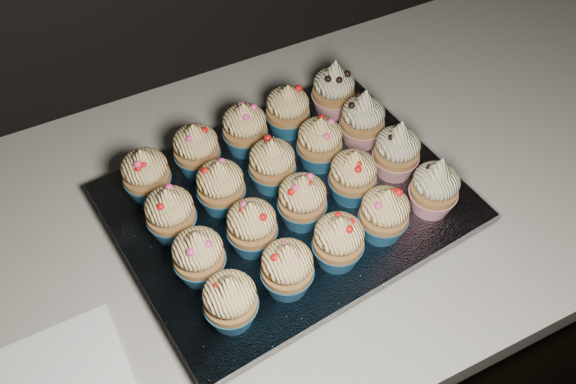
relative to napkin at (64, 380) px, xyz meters
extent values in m
cube|color=black|center=(0.46, 0.13, -0.47)|extent=(2.40, 0.60, 0.86)
cube|color=beige|center=(0.46, 0.13, -0.02)|extent=(2.44, 0.64, 0.04)
cube|color=white|center=(0.00, 0.00, 0.00)|extent=(0.15, 0.15, 0.00)
cube|color=black|center=(0.33, 0.10, 0.01)|extent=(0.44, 0.35, 0.02)
cube|color=silver|center=(0.33, 0.10, 0.03)|extent=(0.47, 0.39, 0.01)
cone|color=#1B5881|center=(0.20, -0.03, 0.05)|extent=(0.06, 0.06, 0.03)
ellipsoid|color=#FFD180|center=(0.20, -0.03, 0.09)|extent=(0.06, 0.06, 0.04)
cone|color=#FFD180|center=(0.20, -0.03, 0.11)|extent=(0.03, 0.03, 0.02)
cone|color=#1B5881|center=(0.27, -0.02, 0.05)|extent=(0.06, 0.06, 0.03)
ellipsoid|color=#FFD180|center=(0.27, -0.02, 0.09)|extent=(0.06, 0.06, 0.04)
cone|color=#FFD180|center=(0.27, -0.02, 0.11)|extent=(0.03, 0.03, 0.02)
cone|color=#1B5881|center=(0.35, -0.01, 0.05)|extent=(0.06, 0.06, 0.03)
ellipsoid|color=#FFD180|center=(0.35, -0.01, 0.09)|extent=(0.06, 0.06, 0.04)
cone|color=#FFD180|center=(0.35, -0.01, 0.11)|extent=(0.03, 0.03, 0.02)
cone|color=#1B5881|center=(0.42, 0.00, 0.05)|extent=(0.06, 0.06, 0.03)
ellipsoid|color=#FFD180|center=(0.42, 0.00, 0.09)|extent=(0.06, 0.06, 0.04)
cone|color=#FFD180|center=(0.42, 0.00, 0.11)|extent=(0.03, 0.03, 0.02)
cone|color=#A6172B|center=(0.50, 0.00, 0.05)|extent=(0.06, 0.06, 0.03)
ellipsoid|color=beige|center=(0.50, 0.00, 0.09)|extent=(0.06, 0.06, 0.04)
cone|color=beige|center=(0.50, 0.00, 0.11)|extent=(0.03, 0.03, 0.03)
cone|color=#1B5881|center=(0.19, 0.04, 0.05)|extent=(0.06, 0.06, 0.03)
ellipsoid|color=#FFD180|center=(0.19, 0.04, 0.09)|extent=(0.06, 0.06, 0.04)
cone|color=#FFD180|center=(0.19, 0.04, 0.11)|extent=(0.03, 0.03, 0.02)
cone|color=#1B5881|center=(0.26, 0.05, 0.05)|extent=(0.06, 0.06, 0.03)
ellipsoid|color=#FFD180|center=(0.26, 0.05, 0.09)|extent=(0.06, 0.06, 0.04)
cone|color=#FFD180|center=(0.26, 0.05, 0.11)|extent=(0.03, 0.03, 0.02)
cone|color=#1B5881|center=(0.34, 0.06, 0.05)|extent=(0.06, 0.06, 0.03)
ellipsoid|color=#FFD180|center=(0.34, 0.06, 0.09)|extent=(0.06, 0.06, 0.04)
cone|color=#FFD180|center=(0.34, 0.06, 0.11)|extent=(0.03, 0.03, 0.02)
cone|color=#1B5881|center=(0.41, 0.07, 0.05)|extent=(0.06, 0.06, 0.03)
ellipsoid|color=#FFD180|center=(0.41, 0.07, 0.09)|extent=(0.06, 0.06, 0.04)
cone|color=#FFD180|center=(0.41, 0.07, 0.11)|extent=(0.03, 0.03, 0.02)
cone|color=#A6172B|center=(0.49, 0.08, 0.05)|extent=(0.06, 0.06, 0.03)
ellipsoid|color=beige|center=(0.49, 0.08, 0.09)|extent=(0.06, 0.06, 0.04)
cone|color=beige|center=(0.49, 0.08, 0.11)|extent=(0.03, 0.03, 0.03)
cone|color=#1B5881|center=(0.18, 0.12, 0.05)|extent=(0.06, 0.06, 0.03)
ellipsoid|color=#FFD180|center=(0.18, 0.12, 0.09)|extent=(0.06, 0.06, 0.04)
cone|color=#FFD180|center=(0.18, 0.12, 0.11)|extent=(0.03, 0.03, 0.02)
cone|color=#1B5881|center=(0.25, 0.13, 0.05)|extent=(0.06, 0.06, 0.03)
ellipsoid|color=#FFD180|center=(0.25, 0.13, 0.09)|extent=(0.06, 0.06, 0.04)
cone|color=#FFD180|center=(0.25, 0.13, 0.11)|extent=(0.03, 0.03, 0.02)
cone|color=#1B5881|center=(0.33, 0.13, 0.05)|extent=(0.06, 0.06, 0.03)
ellipsoid|color=#FFD180|center=(0.33, 0.13, 0.09)|extent=(0.06, 0.06, 0.04)
cone|color=#FFD180|center=(0.33, 0.13, 0.11)|extent=(0.03, 0.03, 0.02)
cone|color=#1B5881|center=(0.40, 0.14, 0.05)|extent=(0.06, 0.06, 0.03)
ellipsoid|color=#FFD180|center=(0.40, 0.14, 0.09)|extent=(0.06, 0.06, 0.04)
cone|color=#FFD180|center=(0.40, 0.14, 0.11)|extent=(0.03, 0.03, 0.02)
cone|color=#A6172B|center=(0.48, 0.15, 0.05)|extent=(0.06, 0.06, 0.03)
ellipsoid|color=beige|center=(0.48, 0.15, 0.09)|extent=(0.06, 0.06, 0.04)
cone|color=beige|center=(0.48, 0.15, 0.11)|extent=(0.03, 0.03, 0.03)
cone|color=#1B5881|center=(0.17, 0.19, 0.05)|extent=(0.06, 0.06, 0.03)
ellipsoid|color=#FFD180|center=(0.17, 0.19, 0.09)|extent=(0.06, 0.06, 0.04)
cone|color=#FFD180|center=(0.17, 0.19, 0.11)|extent=(0.03, 0.03, 0.02)
cone|color=#1B5881|center=(0.25, 0.20, 0.05)|extent=(0.06, 0.06, 0.03)
ellipsoid|color=#FFD180|center=(0.25, 0.20, 0.09)|extent=(0.06, 0.06, 0.04)
cone|color=#FFD180|center=(0.25, 0.20, 0.11)|extent=(0.03, 0.03, 0.02)
cone|color=#1B5881|center=(0.32, 0.21, 0.05)|extent=(0.06, 0.06, 0.03)
ellipsoid|color=#FFD180|center=(0.32, 0.21, 0.09)|extent=(0.06, 0.06, 0.04)
cone|color=#FFD180|center=(0.32, 0.21, 0.11)|extent=(0.03, 0.03, 0.02)
cone|color=#1B5881|center=(0.39, 0.22, 0.05)|extent=(0.06, 0.06, 0.03)
ellipsoid|color=#FFD180|center=(0.39, 0.22, 0.09)|extent=(0.06, 0.06, 0.04)
cone|color=#FFD180|center=(0.39, 0.22, 0.11)|extent=(0.03, 0.03, 0.02)
cone|color=#A6172B|center=(0.47, 0.22, 0.05)|extent=(0.06, 0.06, 0.03)
ellipsoid|color=beige|center=(0.47, 0.22, 0.09)|extent=(0.06, 0.06, 0.04)
cone|color=beige|center=(0.47, 0.22, 0.11)|extent=(0.03, 0.03, 0.03)
camera|label=1|loc=(0.10, -0.38, 0.70)|focal=40.00mm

